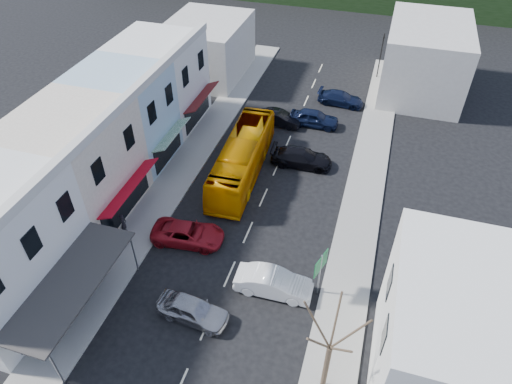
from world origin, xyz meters
name	(u,v)px	position (x,y,z in m)	size (l,w,h in m)	color
ground	(230,274)	(0.00, 0.00, 0.00)	(120.00, 120.00, 0.00)	black
sidewalk_left	(186,165)	(-7.50, 10.00, 0.07)	(3.00, 52.00, 0.15)	gray
sidewalk_right	(363,199)	(7.50, 10.00, 0.07)	(3.00, 52.00, 0.15)	gray
shopfront_row	(91,150)	(-12.49, 5.00, 4.00)	(8.25, 30.00, 8.00)	silver
right_building	(468,348)	(13.50, -4.00, 4.00)	(8.00, 9.00, 8.00)	silver
distant_block_left	(207,48)	(-12.00, 27.00, 3.00)	(8.00, 10.00, 6.00)	#B7B2A8
distant_block_right	(425,58)	(11.00, 30.00, 3.50)	(8.00, 12.00, 7.00)	#B7B2A8
bus	(242,159)	(-2.50, 10.42, 1.55)	(2.50, 11.60, 3.10)	orange
car_silver	(193,310)	(-0.95, -3.77, 0.70)	(1.80, 4.40, 1.40)	#9E9DA2
car_white	(274,284)	(3.12, -0.50, 0.70)	(1.80, 4.40, 1.40)	silver
car_red	(188,234)	(-3.76, 2.02, 0.70)	(1.90, 4.60, 1.40)	maroon
car_black_near	(301,158)	(1.89, 13.05, 0.70)	(1.84, 4.50, 1.40)	black
car_navy_mid	(314,119)	(1.68, 19.57, 0.70)	(1.80, 4.40, 1.40)	black
car_black_far	(279,118)	(-1.58, 18.72, 0.70)	(1.80, 4.40, 1.40)	black
car_navy_far	(341,98)	(3.48, 24.32, 0.70)	(1.84, 4.50, 1.40)	black
pedestrian_left	(123,223)	(-8.38, 1.35, 1.00)	(0.60, 0.40, 1.70)	black
direction_sign	(319,275)	(5.80, 0.17, 1.76)	(0.64, 1.57, 3.53)	#115C2B
street_tree	(330,348)	(7.25, -5.76, 3.82)	(2.45, 2.45, 7.65)	#3B2D20
traffic_signal	(380,56)	(6.51, 31.40, 2.55)	(0.53, 1.03, 5.10)	black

